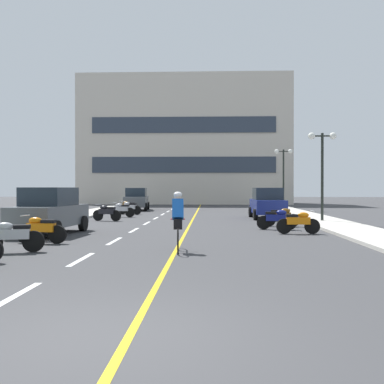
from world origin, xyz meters
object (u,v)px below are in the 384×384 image
motorcycle_3 (41,229)px  motorcycle_2 (12,236)px  parked_car_mid (267,203)px  motorcycle_8 (122,209)px  motorcycle_4 (298,222)px  motorcycle_10 (128,207)px  motorcycle_7 (107,212)px  motorcycle_6 (281,216)px  motorcycle_5 (277,219)px  cyclist_rider (178,220)px  parked_car_near (49,211)px  street_lamp_mid (322,155)px  parked_car_far (136,199)px  street_lamp_far (283,165)px  motorcycle_9 (129,208)px

motorcycle_3 → motorcycle_2: bearing=-90.0°
parked_car_mid → motorcycle_8: size_ratio=2.55×
motorcycle_4 → motorcycle_10: same height
parked_car_mid → motorcycle_7: parked_car_mid is taller
motorcycle_4 → motorcycle_6: (-0.12, 3.49, 0.00)m
motorcycle_2 → motorcycle_8: (0.01, 15.83, 0.00)m
motorcycle_5 → cyclist_rider: cyclist_rider is taller
motorcycle_4 → motorcycle_10: (-9.36, 14.83, 0.00)m
parked_car_near → motorcycle_10: size_ratio=2.57×
street_lamp_mid → parked_car_mid: bearing=127.2°
motorcycle_8 → cyclist_rider: bearing=-73.5°
motorcycle_3 → parked_car_mid: bearing=55.0°
street_lamp_mid → motorcycle_8: (-11.30, 4.22, -3.04)m
parked_car_mid → motorcycle_5: parked_car_mid is taller
cyclist_rider → parked_car_far: bearing=101.8°
motorcycle_5 → motorcycle_3: bearing=-147.7°
parked_car_far → motorcycle_3: parked_car_far is taller
street_lamp_mid → street_lamp_far: size_ratio=0.94×
motorcycle_7 → street_lamp_mid: bearing=-4.1°
motorcycle_5 → cyclist_rider: (-3.80, -7.02, 0.41)m
street_lamp_far → motorcycle_2: street_lamp_far is taller
motorcycle_5 → motorcycle_8: same height
parked_car_far → motorcycle_10: 4.22m
motorcycle_6 → motorcycle_7: 9.58m
street_lamp_mid → motorcycle_10: (-11.73, 8.83, -3.04)m
motorcycle_6 → motorcycle_7: bearing=159.7°
parked_car_mid → motorcycle_6: bearing=-90.6°
motorcycle_2 → motorcycle_10: same height
parked_car_far → motorcycle_2: parked_car_far is taller
motorcycle_2 → motorcycle_4: size_ratio=0.98×
motorcycle_4 → cyclist_rider: size_ratio=0.96×
parked_car_far → motorcycle_5: 19.34m
parked_car_mid → motorcycle_2: parked_car_mid is taller
motorcycle_2 → motorcycle_8: size_ratio=1.01×
motorcycle_8 → parked_car_far: bearing=93.2°
motorcycle_2 → motorcycle_6: (8.82, 9.10, 0.00)m
parked_car_near → motorcycle_2: parked_car_near is taller
motorcycle_2 → motorcycle_5: 11.20m
parked_car_near → motorcycle_2: bearing=-81.6°
motorcycle_4 → cyclist_rider: cyclist_rider is taller
motorcycle_8 → motorcycle_9: 2.84m
motorcycle_10 → motorcycle_9: bearing=-76.7°
parked_car_far → motorcycle_4: (9.43, -19.03, -0.44)m
street_lamp_mid → cyclist_rider: bearing=-121.1°
motorcycle_5 → motorcycle_7: same height
motorcycle_8 → motorcycle_9: size_ratio=1.00×
motorcycle_5 → motorcycle_6: 1.71m
street_lamp_far → motorcycle_5: 18.23m
motorcycle_5 → motorcycle_8: size_ratio=1.03×
street_lamp_mid → motorcycle_4: (-2.38, -6.01, -3.04)m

